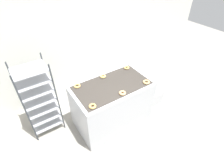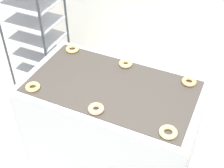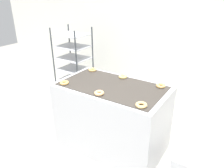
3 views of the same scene
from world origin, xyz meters
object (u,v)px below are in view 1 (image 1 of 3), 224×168
donut_near_center (122,93)px  donut_far_left (77,86)px  donut_near_right (146,82)px  baking_rack_cart (39,99)px  fryer_machine (112,104)px  donut_far_right (127,68)px  donut_near_left (93,106)px  glaze_bin (152,95)px  donut_far_center (103,76)px

donut_near_center → donut_far_left: donut_near_center is taller
donut_near_right → baking_rack_cart: bearing=153.0°
fryer_machine → donut_far_right: (0.57, 0.30, 0.51)m
donut_near_center → donut_far_right: bearing=47.7°
baking_rack_cart → donut_near_right: 2.02m
donut_near_left → donut_near_center: size_ratio=0.98×
baking_rack_cart → donut_near_center: 1.55m
fryer_machine → donut_near_left: (-0.57, -0.30, 0.51)m
baking_rack_cart → donut_far_left: size_ratio=12.34×
donut_near_center → glaze_bin: bearing=14.6°
donut_near_left → donut_near_center: (0.59, -0.01, 0.00)m
baking_rack_cart → donut_near_center: baking_rack_cart is taller
glaze_bin → donut_near_right: size_ratio=3.00×
fryer_machine → donut_near_right: size_ratio=11.39×
donut_near_center → donut_far_center: 0.62m
glaze_bin → donut_far_left: 1.93m
donut_near_right → donut_far_left: donut_near_right is taller
donut_near_center → donut_far_center: same height
fryer_machine → donut_far_center: 0.60m
fryer_machine → glaze_bin: 1.19m
glaze_bin → donut_near_center: (-1.14, -0.30, 0.84)m
fryer_machine → donut_near_center: bearing=-88.0°
fryer_machine → baking_rack_cart: (-1.22, 0.61, 0.30)m
baking_rack_cart → donut_far_center: size_ratio=12.83×
donut_far_left → donut_far_center: bearing=-0.4°
donut_near_left → donut_far_right: bearing=27.8°
baking_rack_cart → donut_near_left: baking_rack_cart is taller
donut_near_left → donut_far_right: (1.14, 0.60, 0.00)m
donut_far_left → donut_far_right: 1.13m
donut_near_center → fryer_machine: bearing=92.0°
donut_near_center → donut_far_right: donut_near_center is taller
donut_near_left → donut_near_right: 1.15m
baking_rack_cart → donut_far_right: 1.83m
glaze_bin → donut_near_left: 1.94m
donut_far_right → baking_rack_cart: bearing=170.3°
baking_rack_cart → donut_near_right: baking_rack_cart is taller
baking_rack_cart → donut_near_left: bearing=-54.6°
donut_near_left → donut_far_center: 0.83m
glaze_bin → donut_far_center: 1.46m
donut_near_left → glaze_bin: bearing=9.5°
donut_far_left → donut_far_right: bearing=-0.6°
fryer_machine → donut_near_right: bearing=-28.1°
fryer_machine → donut_far_right: donut_far_right is taller
baking_rack_cart → donut_far_center: baking_rack_cart is taller
donut_far_left → donut_far_center: donut_far_center is taller
donut_near_center → donut_far_right: 0.83m
baking_rack_cart → donut_far_center: (1.21, -0.30, 0.21)m
donut_near_right → donut_far_left: size_ratio=1.04×
donut_far_left → donut_near_right: bearing=-28.6°
fryer_machine → donut_near_left: 0.83m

